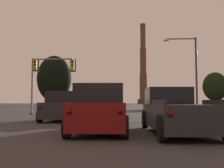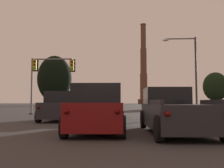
{
  "view_description": "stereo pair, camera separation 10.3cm",
  "coord_description": "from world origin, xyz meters",
  "px_view_note": "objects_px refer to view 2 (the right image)",
  "views": [
    {
      "loc": [
        0.99,
        0.04,
        1.17
      ],
      "look_at": [
        -1.48,
        47.69,
        4.52
      ],
      "focal_mm": 42.0,
      "sensor_mm": 36.0,
      "label": 1
    },
    {
      "loc": [
        1.1,
        0.05,
        1.17
      ],
      "look_at": [
        -1.48,
        47.69,
        4.52
      ],
      "focal_mm": 42.0,
      "sensor_mm": 36.0,
      "label": 2
    }
  ],
  "objects_px": {
    "pickup_truck_right_lane_second": "(173,112)",
    "traffic_light_overhead_left": "(46,72)",
    "suv_left_lane_front": "(63,107)",
    "sedan_center_lane_front": "(107,110)",
    "street_lamp": "(190,66)",
    "smokestack": "(144,72)",
    "suv_center_lane_second": "(98,109)"
  },
  "relations": [
    {
      "from": "pickup_truck_right_lane_second",
      "to": "traffic_light_overhead_left",
      "type": "height_order",
      "value": "traffic_light_overhead_left"
    },
    {
      "from": "suv_left_lane_front",
      "to": "sedan_center_lane_front",
      "type": "relative_size",
      "value": 1.04
    },
    {
      "from": "suv_left_lane_front",
      "to": "traffic_light_overhead_left",
      "type": "height_order",
      "value": "traffic_light_overhead_left"
    },
    {
      "from": "street_lamp",
      "to": "smokestack",
      "type": "relative_size",
      "value": 0.15
    },
    {
      "from": "pickup_truck_right_lane_second",
      "to": "street_lamp",
      "type": "distance_m",
      "value": 18.45
    },
    {
      "from": "pickup_truck_right_lane_second",
      "to": "street_lamp",
      "type": "height_order",
      "value": "street_lamp"
    },
    {
      "from": "smokestack",
      "to": "traffic_light_overhead_left",
      "type": "bearing_deg",
      "value": -97.38
    },
    {
      "from": "sedan_center_lane_front",
      "to": "smokestack",
      "type": "distance_m",
      "value": 162.19
    },
    {
      "from": "pickup_truck_right_lane_second",
      "to": "traffic_light_overhead_left",
      "type": "relative_size",
      "value": 1.01
    },
    {
      "from": "suv_center_lane_second",
      "to": "sedan_center_lane_front",
      "type": "xyz_separation_m",
      "value": [
        -0.23,
        7.93,
        -0.23
      ]
    },
    {
      "from": "traffic_light_overhead_left",
      "to": "suv_left_lane_front",
      "type": "bearing_deg",
      "value": -65.84
    },
    {
      "from": "traffic_light_overhead_left",
      "to": "street_lamp",
      "type": "height_order",
      "value": "street_lamp"
    },
    {
      "from": "pickup_truck_right_lane_second",
      "to": "suv_center_lane_second",
      "type": "bearing_deg",
      "value": 176.93
    },
    {
      "from": "pickup_truck_right_lane_second",
      "to": "traffic_light_overhead_left",
      "type": "xyz_separation_m",
      "value": [
        -9.69,
        14.88,
        3.4
      ]
    },
    {
      "from": "suv_center_lane_second",
      "to": "street_lamp",
      "type": "bearing_deg",
      "value": 63.98
    },
    {
      "from": "suv_center_lane_second",
      "to": "sedan_center_lane_front",
      "type": "distance_m",
      "value": 7.93
    },
    {
      "from": "traffic_light_overhead_left",
      "to": "smokestack",
      "type": "distance_m",
      "value": 155.63
    },
    {
      "from": "suv_left_lane_front",
      "to": "suv_center_lane_second",
      "type": "relative_size",
      "value": 1.0
    },
    {
      "from": "smokestack",
      "to": "street_lamp",
      "type": "bearing_deg",
      "value": -92.0
    },
    {
      "from": "suv_left_lane_front",
      "to": "smokestack",
      "type": "bearing_deg",
      "value": 85.23
    },
    {
      "from": "traffic_light_overhead_left",
      "to": "smokestack",
      "type": "height_order",
      "value": "smokestack"
    },
    {
      "from": "street_lamp",
      "to": "sedan_center_lane_front",
      "type": "bearing_deg",
      "value": -130.95
    },
    {
      "from": "street_lamp",
      "to": "smokestack",
      "type": "distance_m",
      "value": 151.97
    },
    {
      "from": "sedan_center_lane_front",
      "to": "pickup_truck_right_lane_second",
      "type": "bearing_deg",
      "value": -66.98
    },
    {
      "from": "street_lamp",
      "to": "pickup_truck_right_lane_second",
      "type": "bearing_deg",
      "value": -105.81
    },
    {
      "from": "suv_center_lane_second",
      "to": "street_lamp",
      "type": "height_order",
      "value": "street_lamp"
    },
    {
      "from": "smokestack",
      "to": "suv_center_lane_second",
      "type": "bearing_deg",
      "value": -94.46
    },
    {
      "from": "suv_center_lane_second",
      "to": "traffic_light_overhead_left",
      "type": "relative_size",
      "value": 0.89
    },
    {
      "from": "suv_center_lane_second",
      "to": "pickup_truck_right_lane_second",
      "type": "height_order",
      "value": "suv_center_lane_second"
    },
    {
      "from": "traffic_light_overhead_left",
      "to": "sedan_center_lane_front",
      "type": "bearing_deg",
      "value": -46.74
    },
    {
      "from": "suv_left_lane_front",
      "to": "suv_center_lane_second",
      "type": "distance_m",
      "value": 7.04
    },
    {
      "from": "traffic_light_overhead_left",
      "to": "suv_center_lane_second",
      "type": "bearing_deg",
      "value": -65.57
    }
  ]
}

